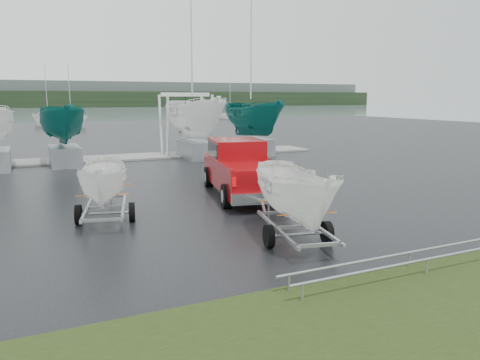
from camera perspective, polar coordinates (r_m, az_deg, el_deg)
ground_plane at (r=17.69m, az=-11.96°, el=-2.68°), size 120.00×120.00×0.00m
lake at (r=116.96m, az=-23.38°, el=7.39°), size 300.00×300.00×0.00m
grass_verge at (r=7.97m, az=7.61°, el=-18.80°), size 40.00×40.00×0.00m
dock at (r=30.32m, az=-17.62°, el=2.43°), size 30.00×3.00×0.12m
treeline at (r=186.88m, az=-24.20°, el=8.97°), size 300.00×8.00×6.00m
far_hill at (r=194.88m, az=-24.30°, el=9.56°), size 300.00×6.00×10.00m
pickup_truck at (r=18.74m, az=0.04°, el=1.69°), size 3.48×6.69×2.12m
trailer_hitched at (r=12.14m, az=7.03°, el=4.11°), size 1.94×3.77×4.77m
trailer_parked at (r=14.92m, az=-16.41°, el=3.91°), size 1.96×3.77×4.29m
boat_hoist at (r=31.49m, az=-6.63°, el=7.89°), size 3.30×2.18×4.12m
keelboat_1 at (r=28.12m, az=-20.97°, el=9.19°), size 2.35×3.20×7.35m
keelboat_2 at (r=29.56m, az=-5.52°, el=11.02°), size 2.73×3.20×10.91m
keelboat_3 at (r=31.52m, az=1.74°, el=10.43°), size 2.53×3.20×10.71m
mast_rack_2 at (r=11.29m, az=20.93°, el=-8.62°), size 7.00×0.56×0.06m
moored_boat_1 at (r=69.93m, az=-22.29°, el=6.20°), size 3.68×3.72×11.73m
moored_boat_2 at (r=63.11m, az=-19.82°, el=6.02°), size 3.29×3.33×11.39m
moored_boat_3 at (r=82.90m, az=-1.21°, el=7.44°), size 3.12×3.09×11.00m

